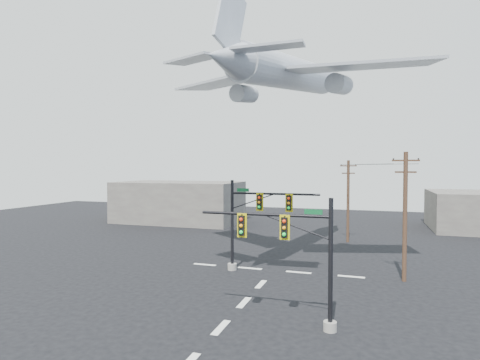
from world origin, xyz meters
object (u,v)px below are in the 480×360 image
(signal_mast_far, at_px, (250,223))
(airliner, at_px, (290,74))
(signal_mast_near, at_px, (300,257))
(utility_pole_b, at_px, (348,199))
(utility_pole_a, at_px, (405,214))

(signal_mast_far, relative_size, airliner, 0.29)
(signal_mast_near, bearing_deg, utility_pole_b, 87.40)
(signal_mast_near, xyz_separation_m, airliner, (-3.14, 13.31, 12.48))
(utility_pole_a, height_order, airliner, airliner)
(utility_pole_a, height_order, utility_pole_b, utility_pole_a)
(signal_mast_near, height_order, signal_mast_far, signal_mast_far)
(signal_mast_near, xyz_separation_m, utility_pole_a, (5.83, 10.70, 1.24))
(signal_mast_near, bearing_deg, signal_mast_far, 119.69)
(airliner, bearing_deg, signal_mast_near, -155.04)
(signal_mast_near, relative_size, signal_mast_far, 1.00)
(utility_pole_b, bearing_deg, signal_mast_far, -132.61)
(utility_pole_b, relative_size, airliner, 0.36)
(signal_mast_far, xyz_separation_m, airliner, (2.44, 3.51, 12.24))
(utility_pole_a, xyz_separation_m, airliner, (-8.97, 2.61, 11.24))
(signal_mast_near, height_order, utility_pole_b, utility_pole_b)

